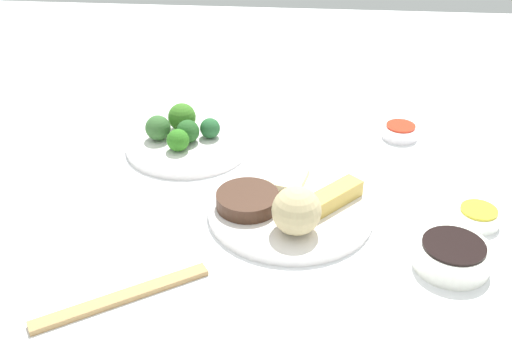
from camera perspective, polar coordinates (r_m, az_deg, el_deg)
tabletop at (r=0.95m, az=3.22°, el=-4.55°), size 2.20×2.20×0.02m
main_plate at (r=0.94m, az=3.27°, el=-3.65°), size 0.26×0.26×0.02m
rice_scoop at (r=0.86m, az=3.83°, el=-3.80°), size 0.07×0.07×0.07m
spring_roll at (r=0.94m, az=7.36°, el=-2.44°), size 0.09×0.10×0.03m
crab_rangoon_wonton at (r=0.99m, az=2.89°, el=-0.78°), size 0.07×0.08×0.01m
stir_fry_heap at (r=0.93m, az=-0.80°, el=-2.79°), size 0.10×0.10×0.02m
broccoli_plate at (r=1.13m, az=-6.38°, el=2.44°), size 0.23×0.23×0.01m
broccoli_floret_0 at (r=1.11m, az=-6.44°, el=3.68°), size 0.04×0.04×0.04m
broccoli_floret_1 at (r=1.09m, az=-7.35°, el=2.85°), size 0.04×0.04×0.04m
broccoli_floret_2 at (r=1.12m, az=-4.35°, el=4.00°), size 0.04×0.04×0.04m
broccoli_floret_3 at (r=1.13m, az=-9.21°, el=3.98°), size 0.05×0.05×0.05m
broccoli_floret_5 at (r=1.15m, az=-6.98°, el=5.01°), size 0.05×0.05×0.05m
soy_sauce_bowl at (r=0.88m, az=17.94°, el=-7.67°), size 0.10×0.10×0.03m
soy_sauce_bowl_liquid at (r=0.87m, az=18.14°, el=-6.70°), size 0.09×0.09×0.00m
sauce_ramekin_sweet_and_sour at (r=1.19m, az=13.39°, el=3.54°), size 0.07×0.07×0.02m
sauce_ramekin_sweet_and_sour_liquid at (r=1.18m, az=13.47°, el=4.10°), size 0.05×0.05×0.00m
sauce_ramekin_hot_mustard at (r=0.97m, az=20.17°, el=-4.30°), size 0.07×0.07×0.02m
sauce_ramekin_hot_mustard_liquid at (r=0.97m, az=20.31°, el=-3.68°), size 0.05×0.05×0.00m
chopsticks_pair at (r=0.81m, az=-12.47°, el=-11.57°), size 0.21×0.14×0.01m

